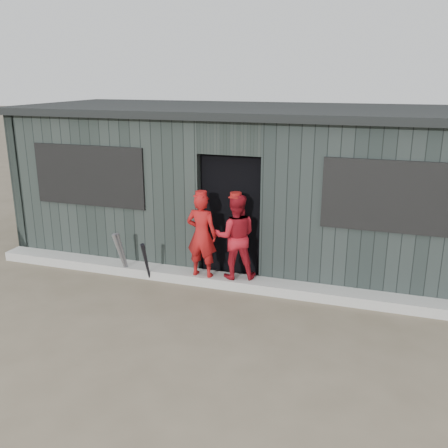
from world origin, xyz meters
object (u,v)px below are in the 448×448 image
(player_red_left, at_px, (202,235))
(bat_mid, at_px, (123,254))
(dugout, at_px, (254,183))
(bat_right, at_px, (146,262))
(player_grey_back, at_px, (255,243))
(bat_left, at_px, (121,255))
(player_red_right, at_px, (236,236))

(player_red_left, bearing_deg, bat_mid, 6.68)
(bat_mid, height_order, dugout, dugout)
(bat_right, xyz_separation_m, player_grey_back, (1.53, 0.82, 0.21))
(bat_left, height_order, player_grey_back, player_grey_back)
(bat_left, relative_size, dugout, 0.10)
(bat_right, distance_m, dugout, 2.48)
(bat_right, bearing_deg, bat_left, 175.25)
(player_red_right, bearing_deg, player_grey_back, -125.47)
(player_red_right, bearing_deg, player_red_left, -6.18)
(bat_left, bearing_deg, bat_mid, 63.99)
(bat_right, distance_m, player_grey_back, 1.75)
(bat_left, bearing_deg, dugout, 48.87)
(bat_left, bearing_deg, player_red_left, 6.78)
(bat_left, distance_m, player_red_left, 1.40)
(bat_left, xyz_separation_m, bat_right, (0.47, -0.04, -0.05))
(bat_mid, distance_m, player_red_right, 1.87)
(player_red_right, relative_size, player_grey_back, 1.20)
(bat_mid, bearing_deg, dugout, 48.59)
(bat_left, xyz_separation_m, player_red_right, (1.83, 0.26, 0.42))
(player_red_right, bearing_deg, dugout, -101.82)
(bat_mid, relative_size, player_red_left, 0.59)
(bat_right, height_order, dugout, dugout)
(bat_mid, distance_m, dugout, 2.65)
(bat_left, height_order, bat_right, bat_left)
(player_red_right, height_order, dugout, dugout)
(player_red_left, relative_size, player_grey_back, 1.20)
(bat_right, bearing_deg, player_red_left, 12.90)
(player_red_right, height_order, player_grey_back, player_red_right)
(bat_mid, bearing_deg, player_red_left, 5.09)
(bat_mid, relative_size, dugout, 0.09)
(player_red_left, bearing_deg, player_grey_back, -135.65)
(player_red_right, bearing_deg, bat_left, -9.47)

